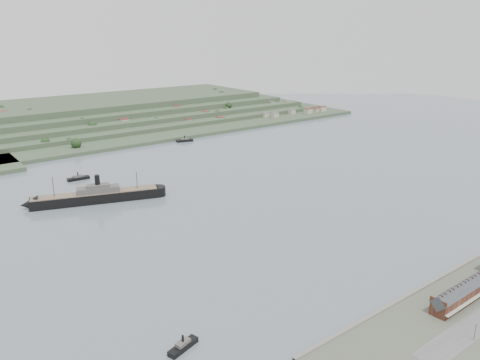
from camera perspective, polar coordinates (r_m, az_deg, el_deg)
ground at (r=367.22m, az=2.95°, el=-2.83°), size 1400.00×1400.00×0.00m
terrace_row at (r=263.07m, az=26.03°, el=-11.89°), size 55.60×9.80×11.07m
far_peninsula at (r=710.69m, az=-16.30°, el=7.58°), size 760.00×309.00×30.00m
steamship at (r=384.33m, az=-17.53°, el=-1.94°), size 106.50×45.39×26.37m
tugboat at (r=211.48m, az=-6.95°, el=-19.42°), size 15.63×8.05×6.80m
ferry_west at (r=447.37m, az=-19.11°, el=0.23°), size 19.73×6.45×7.30m
ferry_east at (r=574.05m, az=-6.77°, el=4.84°), size 21.06×10.72×7.61m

